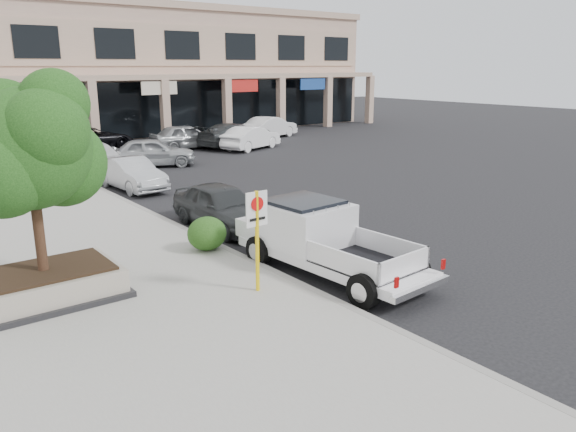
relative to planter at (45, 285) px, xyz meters
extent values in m
plane|color=black|center=(6.50, -2.88, -0.48)|extent=(120.00, 120.00, 0.00)
cube|color=gray|center=(1.00, 3.12, -0.40)|extent=(8.00, 52.00, 0.15)
cube|color=gray|center=(4.95, 3.12, -0.40)|extent=(0.20, 52.00, 0.15)
cube|color=tan|center=(14.50, 31.12, 4.02)|extent=(40.00, 10.00, 9.00)
cube|color=tan|center=(14.50, 31.12, 8.77)|extent=(40.40, 10.40, 0.50)
cube|color=tan|center=(14.50, 25.02, 3.82)|extent=(40.00, 2.20, 0.35)
cube|color=tan|center=(34.50, 24.17, 1.62)|extent=(0.55, 0.55, 4.20)
cube|color=black|center=(14.50, 26.07, 1.52)|extent=(39.20, 0.08, 3.90)
cube|color=black|center=(0.00, 0.00, -0.27)|extent=(3.20, 2.20, 0.12)
cube|color=gray|center=(0.00, 0.00, 0.04)|extent=(3.00, 2.00, 0.50)
cube|color=black|center=(0.00, 0.00, 0.32)|extent=(2.70, 1.70, 0.06)
cylinder|color=black|center=(0.00, 0.00, 1.45)|extent=(0.22, 0.22, 2.20)
sphere|color=#153A10|center=(0.00, 0.00, 2.95)|extent=(2.50, 2.50, 2.50)
sphere|color=#153A10|center=(0.70, 0.30, 2.55)|extent=(1.90, 1.90, 1.90)
sphere|color=#153A10|center=(-0.30, 0.50, 3.55)|extent=(1.60, 1.60, 1.60)
cylinder|color=yellow|center=(3.92, -2.42, 0.82)|extent=(0.09, 0.09, 2.30)
cube|color=white|center=(3.92, -2.42, 1.57)|extent=(0.55, 0.03, 0.78)
cylinder|color=red|center=(3.92, -2.45, 1.69)|extent=(0.32, 0.02, 0.32)
ellipsoid|color=#1F4313|center=(4.46, 0.81, 0.14)|extent=(1.10, 0.99, 0.93)
imported|color=#2B2E30|center=(6.19, 2.89, 0.24)|extent=(1.75, 4.23, 1.44)
imported|color=#AEB2B7|center=(6.17, 10.18, 0.20)|extent=(1.67, 4.15, 1.34)
imported|color=silver|center=(6.06, 14.33, 0.29)|extent=(2.37, 5.33, 1.52)
imported|color=black|center=(6.00, 21.29, 0.27)|extent=(2.69, 5.47, 1.49)
imported|color=#A9AEB2|center=(9.24, 14.90, 0.27)|extent=(4.72, 3.36, 1.49)
imported|color=white|center=(16.73, 16.89, 0.25)|extent=(4.66, 2.94, 1.45)
imported|color=#2C3031|center=(16.47, 18.40, 0.29)|extent=(5.59, 3.22, 1.53)
imported|color=black|center=(8.72, 22.56, 0.23)|extent=(5.33, 2.89, 1.42)
imported|color=#94979B|center=(13.61, 19.50, 0.30)|extent=(4.66, 2.09, 1.56)
imported|color=silver|center=(21.11, 20.94, 0.29)|extent=(4.89, 2.86, 1.52)
camera|label=1|loc=(-2.74, -12.21, 4.60)|focal=35.00mm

